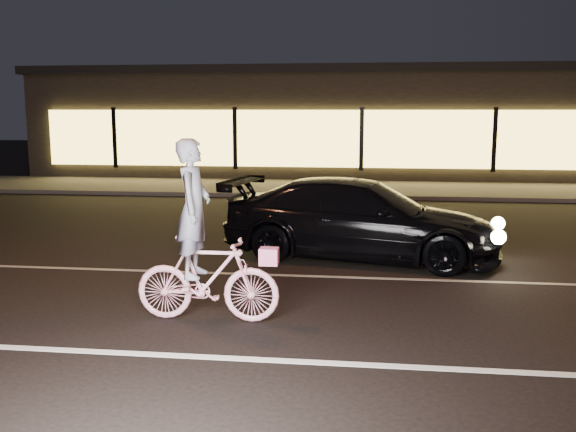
# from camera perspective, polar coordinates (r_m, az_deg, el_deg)

# --- Properties ---
(ground) EXTENTS (90.00, 90.00, 0.00)m
(ground) POSITION_cam_1_polar(r_m,az_deg,el_deg) (8.25, 4.96, -9.01)
(ground) COLOR black
(ground) RESTS_ON ground
(lane_stripe_near) EXTENTS (60.00, 0.12, 0.01)m
(lane_stripe_near) POSITION_cam_1_polar(r_m,az_deg,el_deg) (6.84, 4.44, -12.94)
(lane_stripe_near) COLOR silver
(lane_stripe_near) RESTS_ON ground
(lane_stripe_far) EXTENTS (60.00, 0.10, 0.01)m
(lane_stripe_far) POSITION_cam_1_polar(r_m,az_deg,el_deg) (10.17, 5.42, -5.44)
(lane_stripe_far) COLOR gray
(lane_stripe_far) RESTS_ON ground
(sidewalk) EXTENTS (30.00, 4.00, 0.12)m
(sidewalk) POSITION_cam_1_polar(r_m,az_deg,el_deg) (20.98, 6.41, 2.39)
(sidewalk) COLOR #383533
(sidewalk) RESTS_ON ground
(storefront) EXTENTS (25.40, 8.42, 4.20)m
(storefront) POSITION_cam_1_polar(r_m,az_deg,el_deg) (26.80, 6.69, 8.37)
(storefront) COLOR black
(storefront) RESTS_ON ground
(cyclist) EXTENTS (1.80, 0.62, 2.27)m
(cyclist) POSITION_cam_1_polar(r_m,az_deg,el_deg) (7.98, -7.50, -3.69)
(cyclist) COLOR #FF477B
(cyclist) RESTS_ON ground
(sedan) EXTENTS (5.10, 2.80, 1.40)m
(sedan) POSITION_cam_1_polar(r_m,az_deg,el_deg) (11.36, 6.49, -0.29)
(sedan) COLOR black
(sedan) RESTS_ON ground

